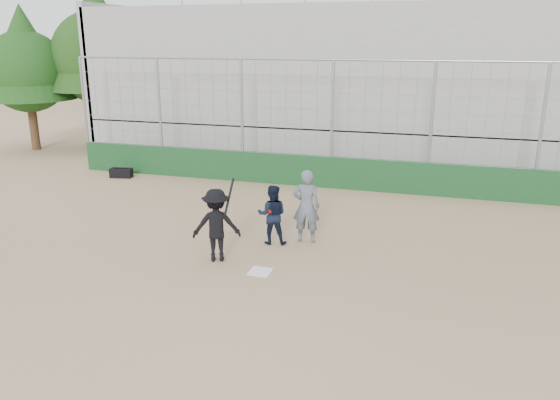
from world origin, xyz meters
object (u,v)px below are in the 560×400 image
(batter_at_plate, at_px, (216,225))
(catcher_crouched, at_px, (272,224))
(equipment_bag, at_px, (121,173))
(umpire, at_px, (306,210))

(batter_at_plate, relative_size, catcher_crouched, 1.80)
(catcher_crouched, relative_size, equipment_bag, 1.24)
(batter_at_plate, height_order, umpire, batter_at_plate)
(umpire, relative_size, equipment_bag, 1.98)
(batter_at_plate, relative_size, equipment_bag, 2.22)
(umpire, xyz_separation_m, equipment_bag, (-7.65, 4.19, -0.62))
(equipment_bag, bearing_deg, batter_at_plate, -43.77)
(batter_at_plate, xyz_separation_m, catcher_crouched, (0.84, 1.27, -0.31))
(catcher_crouched, bearing_deg, batter_at_plate, -123.66)
(batter_at_plate, bearing_deg, umpire, 46.50)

